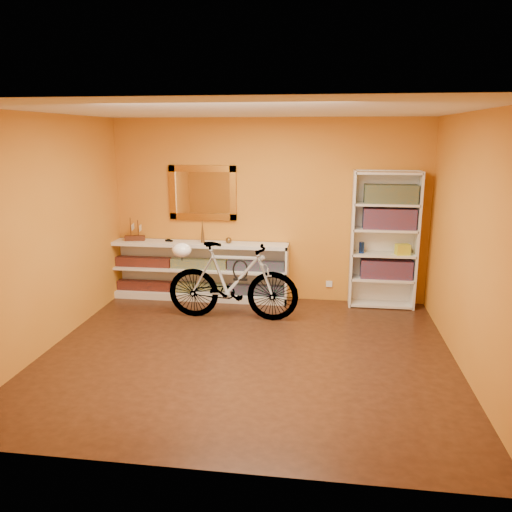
# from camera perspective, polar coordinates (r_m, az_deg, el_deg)

# --- Properties ---
(floor) EXTENTS (4.50, 4.00, 0.01)m
(floor) POSITION_cam_1_polar(r_m,az_deg,el_deg) (5.66, -0.98, -11.12)
(floor) COLOR black
(floor) RESTS_ON ground
(ceiling) EXTENTS (4.50, 4.00, 0.01)m
(ceiling) POSITION_cam_1_polar(r_m,az_deg,el_deg) (5.14, -1.11, 16.29)
(ceiling) COLOR silver
(ceiling) RESTS_ON ground
(back_wall) EXTENTS (4.50, 0.01, 2.60)m
(back_wall) POSITION_cam_1_polar(r_m,az_deg,el_deg) (7.21, 1.42, 5.15)
(back_wall) COLOR #C5721D
(back_wall) RESTS_ON ground
(left_wall) EXTENTS (0.01, 4.00, 2.60)m
(left_wall) POSITION_cam_1_polar(r_m,az_deg,el_deg) (6.02, -22.79, 2.36)
(left_wall) COLOR #C5721D
(left_wall) RESTS_ON ground
(right_wall) EXTENTS (0.01, 4.00, 2.60)m
(right_wall) POSITION_cam_1_polar(r_m,az_deg,el_deg) (5.39, 23.38, 1.09)
(right_wall) COLOR #C5721D
(right_wall) RESTS_ON ground
(gilt_mirror) EXTENTS (0.98, 0.06, 0.78)m
(gilt_mirror) POSITION_cam_1_polar(r_m,az_deg,el_deg) (7.30, -6.09, 7.17)
(gilt_mirror) COLOR #9C641C
(gilt_mirror) RESTS_ON back_wall
(wall_socket) EXTENTS (0.09, 0.02, 0.09)m
(wall_socket) POSITION_cam_1_polar(r_m,az_deg,el_deg) (7.38, 8.33, -3.16)
(wall_socket) COLOR silver
(wall_socket) RESTS_ON back_wall
(console_unit) EXTENTS (2.60, 0.35, 0.85)m
(console_unit) POSITION_cam_1_polar(r_m,az_deg,el_deg) (7.38, -6.48, -1.68)
(console_unit) COLOR silver
(console_unit) RESTS_ON floor
(cd_row_lower) EXTENTS (2.50, 0.13, 0.14)m
(cd_row_lower) POSITION_cam_1_polar(r_m,az_deg,el_deg) (7.43, -6.46, -3.61)
(cd_row_lower) COLOR black
(cd_row_lower) RESTS_ON console_unit
(cd_row_upper) EXTENTS (2.50, 0.13, 0.14)m
(cd_row_upper) POSITION_cam_1_polar(r_m,az_deg,el_deg) (7.34, -6.54, -0.89)
(cd_row_upper) COLOR navy
(cd_row_upper) RESTS_ON console_unit
(model_ship) EXTENTS (0.30, 0.16, 0.34)m
(model_ship) POSITION_cam_1_polar(r_m,az_deg,el_deg) (7.54, -13.68, 2.99)
(model_ship) COLOR #411E12
(model_ship) RESTS_ON console_unit
(toy_car) EXTENTS (0.00, 0.00, 0.00)m
(toy_car) POSITION_cam_1_polar(r_m,az_deg,el_deg) (7.40, -9.87, 1.64)
(toy_car) COLOR black
(toy_car) RESTS_ON console_unit
(bronze_ornament) EXTENTS (0.06, 0.06, 0.34)m
(bronze_ornament) POSITION_cam_1_polar(r_m,az_deg,el_deg) (7.23, -6.10, 2.86)
(bronze_ornament) COLOR brown
(bronze_ornament) RESTS_ON console_unit
(decorative_orb) EXTENTS (0.09, 0.09, 0.09)m
(decorative_orb) POSITION_cam_1_polar(r_m,az_deg,el_deg) (7.18, -3.13, 1.80)
(decorative_orb) COLOR brown
(decorative_orb) RESTS_ON console_unit
(bookcase) EXTENTS (0.90, 0.30, 1.90)m
(bookcase) POSITION_cam_1_polar(r_m,az_deg,el_deg) (7.11, 14.37, 1.74)
(bookcase) COLOR silver
(bookcase) RESTS_ON floor
(book_row_a) EXTENTS (0.70, 0.22, 0.26)m
(book_row_a) POSITION_cam_1_polar(r_m,az_deg,el_deg) (7.21, 14.58, -1.43)
(book_row_a) COLOR maroon
(book_row_a) RESTS_ON bookcase
(book_row_b) EXTENTS (0.70, 0.22, 0.28)m
(book_row_b) POSITION_cam_1_polar(r_m,az_deg,el_deg) (7.06, 14.92, 4.14)
(book_row_b) COLOR maroon
(book_row_b) RESTS_ON bookcase
(book_row_c) EXTENTS (0.70, 0.22, 0.25)m
(book_row_c) POSITION_cam_1_polar(r_m,az_deg,el_deg) (7.02, 15.09, 6.84)
(book_row_c) COLOR #184A55
(book_row_c) RESTS_ON bookcase
(travel_mug) EXTENTS (0.07, 0.07, 0.16)m
(travel_mug) POSITION_cam_1_polar(r_m,az_deg,el_deg) (7.08, 11.93, 0.95)
(travel_mug) COLOR navy
(travel_mug) RESTS_ON bookcase
(red_tin) EXTENTS (0.13, 0.13, 0.17)m
(red_tin) POSITION_cam_1_polar(r_m,az_deg,el_deg) (7.02, 13.01, 6.63)
(red_tin) COLOR maroon
(red_tin) RESTS_ON bookcase
(yellow_bag) EXTENTS (0.21, 0.16, 0.14)m
(yellow_bag) POSITION_cam_1_polar(r_m,az_deg,el_deg) (7.13, 16.35, 0.71)
(yellow_bag) COLOR gold
(yellow_bag) RESTS_ON bookcase
(bicycle) EXTENTS (0.46, 1.76, 1.03)m
(bicycle) POSITION_cam_1_polar(r_m,az_deg,el_deg) (6.51, -2.68, -2.87)
(bicycle) COLOR silver
(bicycle) RESTS_ON floor
(helmet) EXTENTS (0.25, 0.24, 0.19)m
(helmet) POSITION_cam_1_polar(r_m,az_deg,el_deg) (6.57, -8.47, 0.67)
(helmet) COLOR white
(helmet) RESTS_ON bicycle
(u_lock) EXTENTS (0.21, 0.02, 0.21)m
(u_lock) POSITION_cam_1_polar(r_m,az_deg,el_deg) (6.45, -1.79, -1.59)
(u_lock) COLOR black
(u_lock) RESTS_ON bicycle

